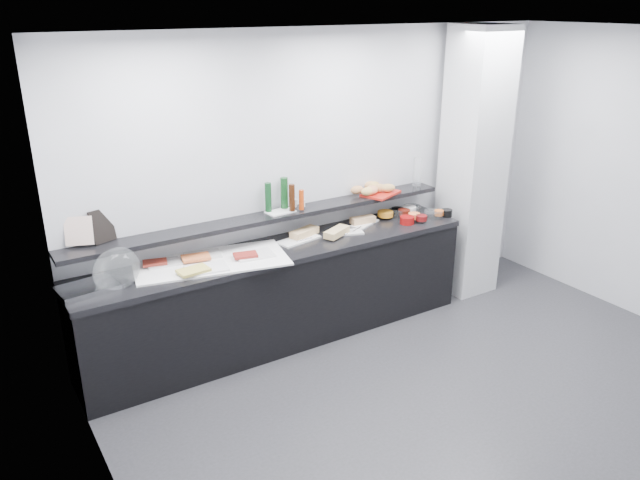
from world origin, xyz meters
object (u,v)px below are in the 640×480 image
condiment_tray (280,212)px  bread_tray (381,193)px  carafe (417,173)px  cloche_base (87,288)px  framed_print (102,226)px  sandwich_plate_mid (345,233)px

condiment_tray → bread_tray: 1.08m
bread_tray → carafe: carafe is taller
cloche_base → bread_tray: bearing=-4.6°
framed_print → bread_tray: 2.59m
sandwich_plate_mid → framed_print: bearing=-169.1°
framed_print → carafe: (3.05, -0.12, 0.02)m
sandwich_plate_mid → bread_tray: bearing=35.6°
cloche_base → framed_print: bearing=44.0°
framed_print → bread_tray: (2.58, -0.13, -0.12)m
bread_tray → carafe: 0.48m
condiment_tray → framed_print: bearing=171.5°
framed_print → condiment_tray: (1.50, -0.10, -0.12)m
condiment_tray → carafe: bearing=-5.6°
sandwich_plate_mid → carafe: (0.98, 0.17, 0.39)m
carafe → bread_tray: bearing=-178.4°
cloche_base → carafe: carafe is taller
cloche_base → framed_print: size_ratio=1.62×
carafe → sandwich_plate_mid: bearing=-170.3°
cloche_base → condiment_tray: condiment_tray is taller
cloche_base → sandwich_plate_mid: (2.29, -0.01, -0.01)m
cloche_base → carafe: 3.29m
sandwich_plate_mid → framed_print: framed_print is taller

